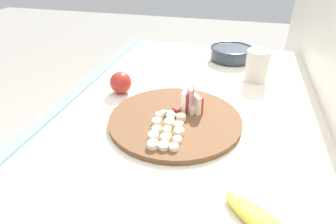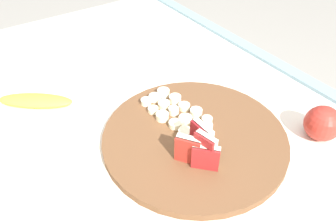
{
  "view_description": "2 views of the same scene",
  "coord_description": "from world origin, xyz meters",
  "px_view_note": "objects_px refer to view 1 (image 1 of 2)",
  "views": [
    {
      "loc": [
        0.66,
        0.14,
        1.32
      ],
      "look_at": [
        -0.03,
        -0.04,
        0.9
      ],
      "focal_mm": 31.05,
      "sensor_mm": 36.0,
      "label": 1
    },
    {
      "loc": [
        -0.4,
        0.3,
        1.36
      ],
      "look_at": [
        0.02,
        0.02,
        0.93
      ],
      "focal_mm": 35.47,
      "sensor_mm": 36.0,
      "label": 2
    }
  ],
  "objects_px": {
    "cutting_board": "(175,120)",
    "whole_apple": "(121,83)",
    "small_jar": "(257,66)",
    "banana_slice_rows": "(167,130)",
    "apple_dice_pile": "(182,111)",
    "banana_peel": "(262,222)",
    "apple_wedge_fan": "(191,100)",
    "ceramic_bowl": "(231,53)"
  },
  "relations": [
    {
      "from": "banana_peel",
      "to": "small_jar",
      "type": "bearing_deg",
      "value": -179.01
    },
    {
      "from": "apple_wedge_fan",
      "to": "small_jar",
      "type": "xyz_separation_m",
      "value": [
        -0.3,
        0.19,
        0.01
      ]
    },
    {
      "from": "small_jar",
      "to": "apple_wedge_fan",
      "type": "bearing_deg",
      "value": -32.18
    },
    {
      "from": "cutting_board",
      "to": "apple_dice_pile",
      "type": "bearing_deg",
      "value": 148.54
    },
    {
      "from": "cutting_board",
      "to": "apple_wedge_fan",
      "type": "height_order",
      "value": "apple_wedge_fan"
    },
    {
      "from": "cutting_board",
      "to": "whole_apple",
      "type": "relative_size",
      "value": 5.13
    },
    {
      "from": "ceramic_bowl",
      "to": "apple_wedge_fan",
      "type": "bearing_deg",
      "value": -9.81
    },
    {
      "from": "apple_dice_pile",
      "to": "banana_peel",
      "type": "xyz_separation_m",
      "value": [
        0.33,
        0.22,
        -0.01
      ]
    },
    {
      "from": "cutting_board",
      "to": "banana_peel",
      "type": "bearing_deg",
      "value": 37.61
    },
    {
      "from": "small_jar",
      "to": "apple_dice_pile",
      "type": "bearing_deg",
      "value": -32.13
    },
    {
      "from": "banana_slice_rows",
      "to": "ceramic_bowl",
      "type": "xyz_separation_m",
      "value": [
        -0.62,
        0.12,
        0.01
      ]
    },
    {
      "from": "apple_dice_pile",
      "to": "banana_peel",
      "type": "distance_m",
      "value": 0.39
    },
    {
      "from": "apple_wedge_fan",
      "to": "ceramic_bowl",
      "type": "relative_size",
      "value": 0.45
    },
    {
      "from": "banana_slice_rows",
      "to": "small_jar",
      "type": "xyz_separation_m",
      "value": [
        -0.43,
        0.23,
        0.03
      ]
    },
    {
      "from": "whole_apple",
      "to": "apple_dice_pile",
      "type": "bearing_deg",
      "value": 63.94
    },
    {
      "from": "apple_dice_pile",
      "to": "banana_peel",
      "type": "bearing_deg",
      "value": 34.0
    },
    {
      "from": "apple_wedge_fan",
      "to": "banana_peel",
      "type": "xyz_separation_m",
      "value": [
        0.36,
        0.2,
        -0.03
      ]
    },
    {
      "from": "small_jar",
      "to": "banana_slice_rows",
      "type": "bearing_deg",
      "value": -27.83
    },
    {
      "from": "banana_slice_rows",
      "to": "whole_apple",
      "type": "distance_m",
      "value": 0.3
    },
    {
      "from": "small_jar",
      "to": "whole_apple",
      "type": "height_order",
      "value": "small_jar"
    },
    {
      "from": "small_jar",
      "to": "whole_apple",
      "type": "xyz_separation_m",
      "value": [
        0.22,
        -0.44,
        -0.02
      ]
    },
    {
      "from": "cutting_board",
      "to": "apple_dice_pile",
      "type": "height_order",
      "value": "apple_dice_pile"
    },
    {
      "from": "apple_dice_pile",
      "to": "small_jar",
      "type": "xyz_separation_m",
      "value": [
        -0.33,
        0.21,
        0.03
      ]
    },
    {
      "from": "banana_peel",
      "to": "ceramic_bowl",
      "type": "bearing_deg",
      "value": -172.35
    },
    {
      "from": "banana_slice_rows",
      "to": "small_jar",
      "type": "distance_m",
      "value": 0.49
    },
    {
      "from": "banana_slice_rows",
      "to": "ceramic_bowl",
      "type": "bearing_deg",
      "value": 168.66
    },
    {
      "from": "whole_apple",
      "to": "small_jar",
      "type": "bearing_deg",
      "value": 116.12
    },
    {
      "from": "banana_peel",
      "to": "small_jar",
      "type": "height_order",
      "value": "small_jar"
    },
    {
      "from": "ceramic_bowl",
      "to": "banana_peel",
      "type": "bearing_deg",
      "value": 7.65
    },
    {
      "from": "apple_wedge_fan",
      "to": "small_jar",
      "type": "distance_m",
      "value": 0.35
    },
    {
      "from": "small_jar",
      "to": "whole_apple",
      "type": "relative_size",
      "value": 1.54
    },
    {
      "from": "banana_peel",
      "to": "whole_apple",
      "type": "distance_m",
      "value": 0.64
    },
    {
      "from": "banana_peel",
      "to": "whole_apple",
      "type": "bearing_deg",
      "value": -134.12
    },
    {
      "from": "apple_wedge_fan",
      "to": "apple_dice_pile",
      "type": "distance_m",
      "value": 0.05
    },
    {
      "from": "apple_dice_pile",
      "to": "ceramic_bowl",
      "type": "relative_size",
      "value": 0.55
    },
    {
      "from": "whole_apple",
      "to": "ceramic_bowl",
      "type": "bearing_deg",
      "value": 140.14
    },
    {
      "from": "banana_slice_rows",
      "to": "banana_peel",
      "type": "height_order",
      "value": "banana_slice_rows"
    },
    {
      "from": "cutting_board",
      "to": "small_jar",
      "type": "distance_m",
      "value": 0.42
    },
    {
      "from": "cutting_board",
      "to": "apple_dice_pile",
      "type": "relative_size",
      "value": 3.77
    },
    {
      "from": "ceramic_bowl",
      "to": "whole_apple",
      "type": "xyz_separation_m",
      "value": [
        0.41,
        -0.34,
        0.0
      ]
    },
    {
      "from": "cutting_board",
      "to": "banana_slice_rows",
      "type": "relative_size",
      "value": 2.26
    },
    {
      "from": "banana_slice_rows",
      "to": "apple_dice_pile",
      "type": "bearing_deg",
      "value": 169.26
    }
  ]
}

